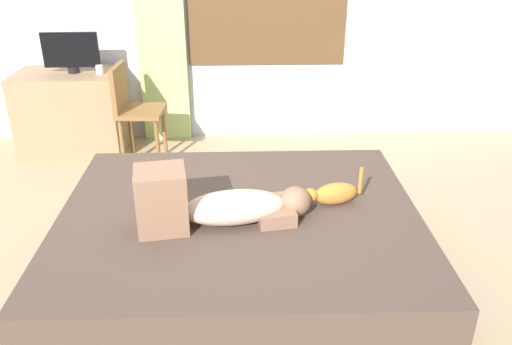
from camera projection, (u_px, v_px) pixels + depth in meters
The scene contains 9 objects.
ground_plane at pixel (217, 270), 3.21m from camera, with size 16.00×16.00×0.00m, color tan.
bed at pixel (240, 247), 3.03m from camera, with size 2.08×1.76×0.46m.
person_lying at pixel (216, 204), 2.78m from camera, with size 0.94×0.39×0.34m.
cat at pixel (333, 194), 2.98m from camera, with size 0.35×0.17×0.21m.
desk at pixel (72, 113), 4.72m from camera, with size 0.90×0.56×0.74m.
tv_monitor at pixel (71, 52), 4.48m from camera, with size 0.48×0.10×0.35m.
cup at pixel (100, 70), 4.50m from camera, with size 0.06×0.06×0.08m, color white.
chair_by_desk at pixel (133, 106), 4.46m from camera, with size 0.40×0.40×0.86m.
curtain_left at pixel (159, 16), 4.64m from camera, with size 0.44×0.06×2.35m, color #ADCC75.
Camera 1 is at (0.16, -2.63, 1.94)m, focal length 36.56 mm.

